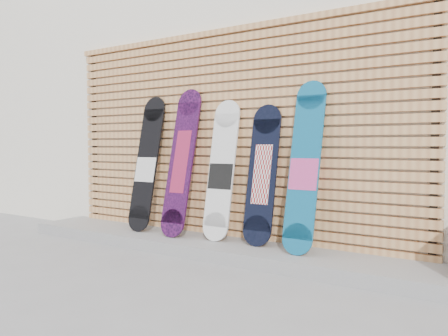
{
  "coord_description": "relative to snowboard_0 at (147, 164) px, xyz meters",
  "views": [
    {
      "loc": [
        2.32,
        -2.94,
        1.08
      ],
      "look_at": [
        -0.01,
        0.75,
        0.85
      ],
      "focal_mm": 35.0,
      "sensor_mm": 36.0,
      "label": 1
    }
  ],
  "objects": [
    {
      "name": "snowboard_0",
      "position": [
        0.0,
        0.0,
        0.0
      ],
      "size": [
        0.3,
        0.36,
        1.52
      ],
      "color": "black",
      "rests_on": "concrete_step"
    },
    {
      "name": "snowboard_3",
      "position": [
        1.45,
        0.04,
        -0.07
      ],
      "size": [
        0.3,
        0.29,
        1.36
      ],
      "color": "black",
      "rests_on": "concrete_step"
    },
    {
      "name": "snowboard_2",
      "position": [
        0.99,
        0.03,
        -0.04
      ],
      "size": [
        0.29,
        0.31,
        1.43
      ],
      "color": "silver",
      "rests_on": "concrete_step"
    },
    {
      "name": "ground",
      "position": [
        1.06,
        -0.76,
        -0.87
      ],
      "size": [
        80.0,
        80.0,
        0.0
      ],
      "primitive_type": "plane",
      "color": "gray",
      "rests_on": "ground"
    },
    {
      "name": "snowboard_4",
      "position": [
        1.9,
        -0.01,
        0.02
      ],
      "size": [
        0.28,
        0.39,
        1.56
      ],
      "color": "#0E5C87",
      "rests_on": "concrete_step"
    },
    {
      "name": "snowboard_1",
      "position": [
        0.51,
        -0.02,
        0.04
      ],
      "size": [
        0.3,
        0.4,
        1.57
      ],
      "color": "black",
      "rests_on": "concrete_step"
    },
    {
      "name": "building",
      "position": [
        1.56,
        2.74,
        0.93
      ],
      "size": [
        12.0,
        5.0,
        3.6
      ],
      "primitive_type": "cube",
      "color": "white",
      "rests_on": "ground"
    },
    {
      "name": "slat_wall",
      "position": [
        0.91,
        0.21,
        0.34
      ],
      "size": [
        4.26,
        0.08,
        2.29
      ],
      "color": "tan",
      "rests_on": "ground"
    },
    {
      "name": "concrete_step",
      "position": [
        0.91,
        -0.08,
        -0.81
      ],
      "size": [
        4.6,
        0.7,
        0.12
      ],
      "primitive_type": "cube",
      "color": "gray",
      "rests_on": "ground"
    }
  ]
}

